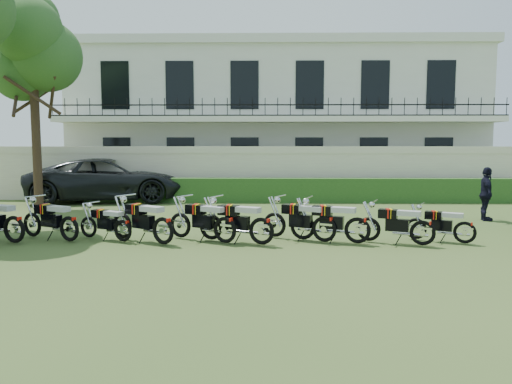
# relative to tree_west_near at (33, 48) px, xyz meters

# --- Properties ---
(ground) EXTENTS (100.00, 100.00, 0.00)m
(ground) POSITION_rel_tree_west_near_xyz_m (8.96, -5.00, -5.89)
(ground) COLOR #345020
(ground) RESTS_ON ground
(perimeter_wall) EXTENTS (30.00, 0.35, 2.30)m
(perimeter_wall) POSITION_rel_tree_west_near_xyz_m (8.96, 3.00, -4.72)
(perimeter_wall) COLOR beige
(perimeter_wall) RESTS_ON ground
(hedge) EXTENTS (18.00, 0.60, 1.00)m
(hedge) POSITION_rel_tree_west_near_xyz_m (9.96, 2.20, -5.39)
(hedge) COLOR #1C4518
(hedge) RESTS_ON ground
(building) EXTENTS (20.40, 9.60, 7.40)m
(building) POSITION_rel_tree_west_near_xyz_m (8.96, 8.96, -2.18)
(building) COLOR white
(building) RESTS_ON ground
(tree_west_near) EXTENTS (3.40, 3.20, 7.90)m
(tree_west_near) POSITION_rel_tree_west_near_xyz_m (0.00, 0.00, 0.00)
(tree_west_near) COLOR #473323
(tree_west_near) RESTS_ON ground
(motorcycle_0) EXTENTS (2.01, 0.96, 1.16)m
(motorcycle_0) POSITION_rel_tree_west_near_xyz_m (2.29, -6.43, -5.36)
(motorcycle_0) COLOR black
(motorcycle_0) RESTS_ON ground
(motorcycle_1) EXTENTS (1.83, 1.02, 1.09)m
(motorcycle_1) POSITION_rel_tree_west_near_xyz_m (3.55, -6.20, -5.39)
(motorcycle_1) COLOR black
(motorcycle_1) RESTS_ON ground
(motorcycle_2) EXTENTS (1.57, 0.87, 0.93)m
(motorcycle_2) POSITION_rel_tree_west_near_xyz_m (4.88, -6.17, -5.46)
(motorcycle_2) COLOR black
(motorcycle_2) RESTS_ON ground
(motorcycle_3) EXTENTS (1.82, 1.20, 1.14)m
(motorcycle_3) POSITION_rel_tree_west_near_xyz_m (5.96, -6.53, -5.36)
(motorcycle_3) COLOR black
(motorcycle_3) RESTS_ON ground
(motorcycle_4) EXTENTS (1.82, 1.10, 1.11)m
(motorcycle_4) POSITION_rel_tree_west_near_xyz_m (7.43, -6.34, -5.38)
(motorcycle_4) COLOR black
(motorcycle_4) RESTS_ON ground
(motorcycle_5) EXTENTS (1.92, 1.01, 1.13)m
(motorcycle_5) POSITION_rel_tree_west_near_xyz_m (8.33, -6.51, -5.37)
(motorcycle_5) COLOR black
(motorcycle_5) RESTS_ON ground
(motorcycle_6) EXTENTS (1.83, 1.05, 1.10)m
(motorcycle_6) POSITION_rel_tree_west_near_xyz_m (9.88, -6.15, -5.38)
(motorcycle_6) COLOR black
(motorcycle_6) RESTS_ON ground
(motorcycle_7) EXTENTS (1.94, 0.87, 1.10)m
(motorcycle_7) POSITION_rel_tree_west_near_xyz_m (10.67, -6.32, -5.38)
(motorcycle_7) COLOR black
(motorcycle_7) RESTS_ON ground
(motorcycle_8) EXTENTS (1.78, 0.88, 1.03)m
(motorcycle_8) POSITION_rel_tree_west_near_xyz_m (12.19, -6.51, -5.41)
(motorcycle_8) COLOR black
(motorcycle_8) RESTS_ON ground
(motorcycle_9) EXTENTS (1.55, 0.87, 0.93)m
(motorcycle_9) POSITION_rel_tree_west_near_xyz_m (13.29, -6.25, -5.46)
(motorcycle_9) COLOR black
(motorcycle_9) RESTS_ON ground
(suv) EXTENTS (6.91, 4.07, 1.80)m
(suv) POSITION_rel_tree_west_near_xyz_m (1.83, 2.47, -4.99)
(suv) COLOR black
(suv) RESTS_ON ground
(officer_5) EXTENTS (0.59, 1.06, 1.70)m
(officer_5) POSITION_rel_tree_west_near_xyz_m (15.41, -2.54, -5.04)
(officer_5) COLOR black
(officer_5) RESTS_ON ground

